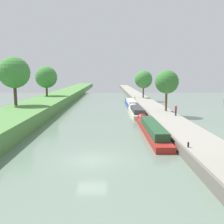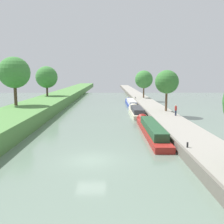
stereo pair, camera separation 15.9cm
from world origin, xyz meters
name	(u,v)px [view 2 (the right image)]	position (x,y,z in m)	size (l,w,h in m)	color
ground_plane	(91,160)	(0.00, 0.00, 0.00)	(160.00, 160.00, 0.00)	slate
right_towpath	(212,154)	(10.18, 0.00, 0.47)	(4.45, 260.00, 0.94)	gray
stone_quay	(184,154)	(7.83, 0.00, 0.50)	(0.25, 260.00, 0.99)	#6B665B
narrowboat_red	(151,129)	(6.59, 9.60, 0.62)	(1.85, 16.53, 2.07)	maroon
narrowboat_cream	(136,111)	(6.42, 25.04, 0.57)	(2.14, 12.14, 2.12)	beige
narrowboat_blue	(131,103)	(6.53, 38.32, 0.58)	(1.84, 15.21, 1.96)	#283D93
tree_rightbank_midnear	(167,82)	(11.25, 22.57, 5.88)	(3.98, 3.98, 6.96)	brown
tree_rightbank_midfar	(144,79)	(10.70, 47.63, 5.83)	(4.72, 4.72, 7.26)	brown
tree_leftbank_downstream	(14,73)	(-14.02, 21.69, 7.44)	(5.12, 5.12, 7.99)	#4C3828
tree_leftbank_upstream	(47,77)	(-13.51, 41.17, 6.50)	(5.19, 5.19, 7.07)	#4C3828
person_walking	(176,110)	(11.63, 17.57, 1.81)	(0.34, 0.34, 1.66)	#282D42
mooring_bollard_near	(187,145)	(8.26, 0.48, 1.17)	(0.16, 0.16, 0.45)	black
mooring_bollard_far	(135,98)	(8.26, 45.49, 1.17)	(0.16, 0.16, 0.45)	black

